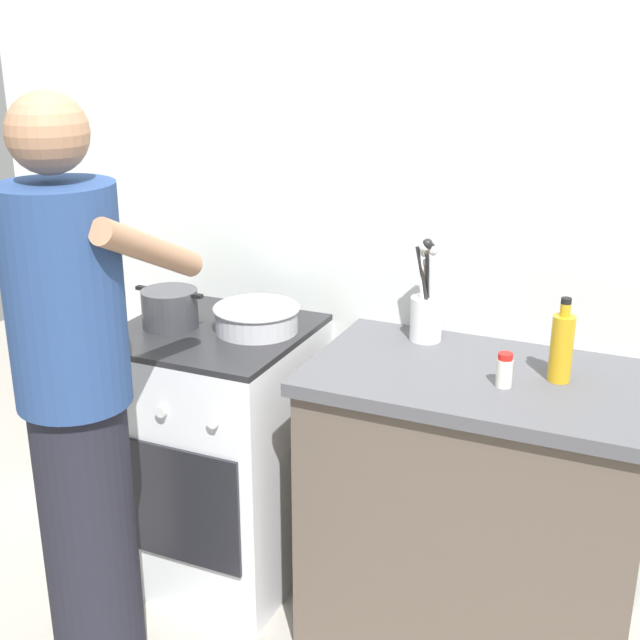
{
  "coord_description": "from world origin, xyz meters",
  "views": [
    {
      "loc": [
        1.03,
        -2.07,
        1.85
      ],
      "look_at": [
        0.05,
        0.12,
        1.0
      ],
      "focal_mm": 47.47,
      "sensor_mm": 36.0,
      "label": 1
    }
  ],
  "objects_px": {
    "utensil_crock": "(426,308)",
    "oil_bottle": "(562,347)",
    "stove_range": "(217,452)",
    "spice_bottle": "(504,370)",
    "mixing_bowl": "(257,317)",
    "person": "(78,414)",
    "pot": "(170,308)"
  },
  "relations": [
    {
      "from": "pot",
      "to": "utensil_crock",
      "type": "height_order",
      "value": "utensil_crock"
    },
    {
      "from": "mixing_bowl",
      "to": "utensil_crock",
      "type": "height_order",
      "value": "utensil_crock"
    },
    {
      "from": "pot",
      "to": "spice_bottle",
      "type": "bearing_deg",
      "value": -2.07
    },
    {
      "from": "spice_bottle",
      "to": "person",
      "type": "distance_m",
      "value": 1.16
    },
    {
      "from": "mixing_bowl",
      "to": "spice_bottle",
      "type": "height_order",
      "value": "spice_bottle"
    },
    {
      "from": "spice_bottle",
      "to": "oil_bottle",
      "type": "distance_m",
      "value": 0.18
    },
    {
      "from": "pot",
      "to": "spice_bottle",
      "type": "height_order",
      "value": "pot"
    },
    {
      "from": "mixing_bowl",
      "to": "pot",
      "type": "bearing_deg",
      "value": -164.66
    },
    {
      "from": "person",
      "to": "oil_bottle",
      "type": "bearing_deg",
      "value": 29.91
    },
    {
      "from": "spice_bottle",
      "to": "oil_bottle",
      "type": "bearing_deg",
      "value": 38.21
    },
    {
      "from": "pot",
      "to": "stove_range",
      "type": "bearing_deg",
      "value": 10.31
    },
    {
      "from": "utensil_crock",
      "to": "oil_bottle",
      "type": "xyz_separation_m",
      "value": [
        0.44,
        -0.16,
        -0.0
      ]
    },
    {
      "from": "stove_range",
      "to": "spice_bottle",
      "type": "xyz_separation_m",
      "value": [
        0.97,
        -0.07,
        0.5
      ]
    },
    {
      "from": "stove_range",
      "to": "spice_bottle",
      "type": "relative_size",
      "value": 9.19
    },
    {
      "from": "mixing_bowl",
      "to": "person",
      "type": "bearing_deg",
      "value": -105.19
    },
    {
      "from": "stove_range",
      "to": "utensil_crock",
      "type": "xyz_separation_m",
      "value": [
        0.66,
        0.19,
        0.55
      ]
    },
    {
      "from": "person",
      "to": "spice_bottle",
      "type": "bearing_deg",
      "value": 28.71
    },
    {
      "from": "utensil_crock",
      "to": "oil_bottle",
      "type": "bearing_deg",
      "value": -19.58
    },
    {
      "from": "stove_range",
      "to": "person",
      "type": "distance_m",
      "value": 0.74
    },
    {
      "from": "utensil_crock",
      "to": "person",
      "type": "xyz_separation_m",
      "value": [
        -0.71,
        -0.81,
        -0.14
      ]
    },
    {
      "from": "pot",
      "to": "person",
      "type": "bearing_deg",
      "value": -80.66
    },
    {
      "from": "spice_bottle",
      "to": "person",
      "type": "height_order",
      "value": "person"
    },
    {
      "from": "stove_range",
      "to": "spice_bottle",
      "type": "height_order",
      "value": "spice_bottle"
    },
    {
      "from": "pot",
      "to": "oil_bottle",
      "type": "height_order",
      "value": "oil_bottle"
    },
    {
      "from": "pot",
      "to": "mixing_bowl",
      "type": "bearing_deg",
      "value": 15.34
    },
    {
      "from": "pot",
      "to": "utensil_crock",
      "type": "distance_m",
      "value": 0.83
    },
    {
      "from": "mixing_bowl",
      "to": "stove_range",
      "type": "bearing_deg",
      "value": -159.85
    },
    {
      "from": "stove_range",
      "to": "mixing_bowl",
      "type": "distance_m",
      "value": 0.52
    },
    {
      "from": "mixing_bowl",
      "to": "person",
      "type": "height_order",
      "value": "person"
    },
    {
      "from": "pot",
      "to": "oil_bottle",
      "type": "xyz_separation_m",
      "value": [
        1.24,
        0.06,
        0.04
      ]
    },
    {
      "from": "stove_range",
      "to": "person",
      "type": "xyz_separation_m",
      "value": [
        -0.04,
        -0.62,
        0.41
      ]
    },
    {
      "from": "pot",
      "to": "oil_bottle",
      "type": "distance_m",
      "value": 1.24
    }
  ]
}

